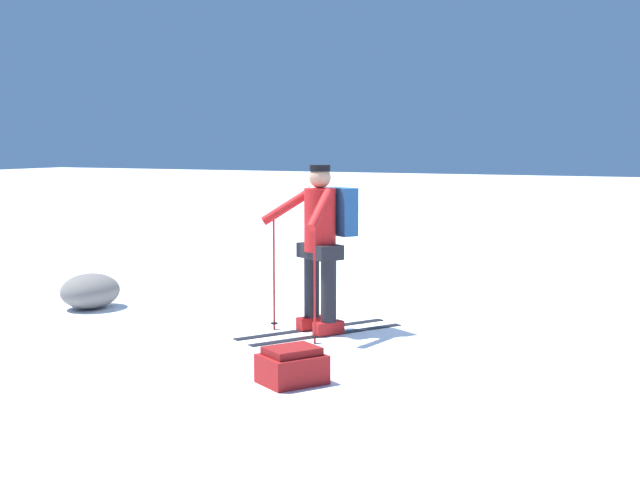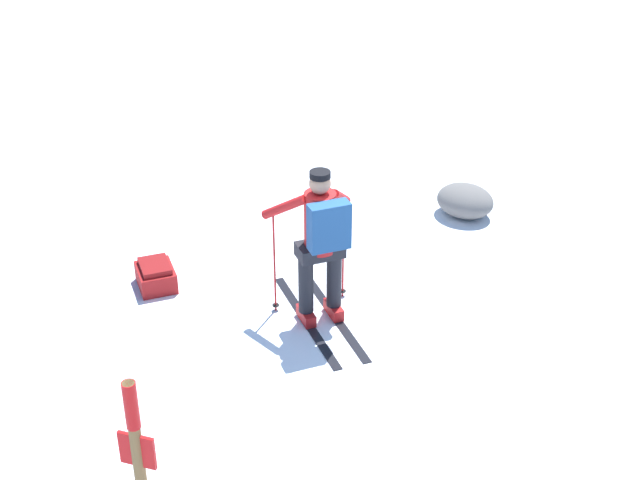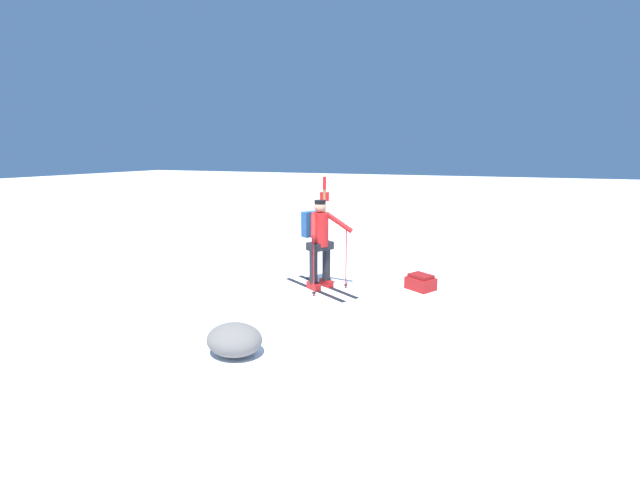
{
  "view_description": "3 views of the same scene",
  "coord_description": "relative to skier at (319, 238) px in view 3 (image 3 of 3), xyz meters",
  "views": [
    {
      "loc": [
        -7.91,
        -3.95,
        1.86
      ],
      "look_at": [
        -0.28,
        -0.18,
        0.91
      ],
      "focal_mm": 50.0,
      "sensor_mm": 36.0,
      "label": 1
    },
    {
      "loc": [
        4.35,
        -5.97,
        5.09
      ],
      "look_at": [
        -0.28,
        -0.18,
        0.91
      ],
      "focal_mm": 50.0,
      "sensor_mm": 36.0,
      "label": 2
    },
    {
      "loc": [
        -3.12,
        6.82,
        2.47
      ],
      "look_at": [
        -0.28,
        -0.18,
        0.91
      ],
      "focal_mm": 24.0,
      "sensor_mm": 36.0,
      "label": 3
    }
  ],
  "objects": [
    {
      "name": "ground_plane",
      "position": [
        0.26,
        0.19,
        -0.93
      ],
      "size": [
        80.0,
        80.0,
        0.0
      ],
      "primitive_type": "plane",
      "color": "white"
    },
    {
      "name": "rock_boulder",
      "position": [
        -0.04,
        2.86,
        -0.73
      ],
      "size": [
        0.71,
        0.6,
        0.39
      ],
      "primitive_type": "ellipsoid",
      "color": "slate",
      "rests_on": "ground_plane"
    },
    {
      "name": "skier",
      "position": [
        0.0,
        0.0,
        0.0
      ],
      "size": [
        1.67,
        1.2,
        1.63
      ],
      "color": "black",
      "rests_on": "ground_plane"
    },
    {
      "name": "dropped_backpack",
      "position": [
        -1.76,
        -0.6,
        -0.8
      ],
      "size": [
        0.59,
        0.56,
        0.28
      ],
      "color": "maroon",
      "rests_on": "ground_plane"
    },
    {
      "name": "trail_marker",
      "position": [
        1.19,
        -3.29,
        0.16
      ],
      "size": [
        0.23,
        0.11,
        1.84
      ],
      "color": "olive",
      "rests_on": "ground_plane"
    }
  ]
}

